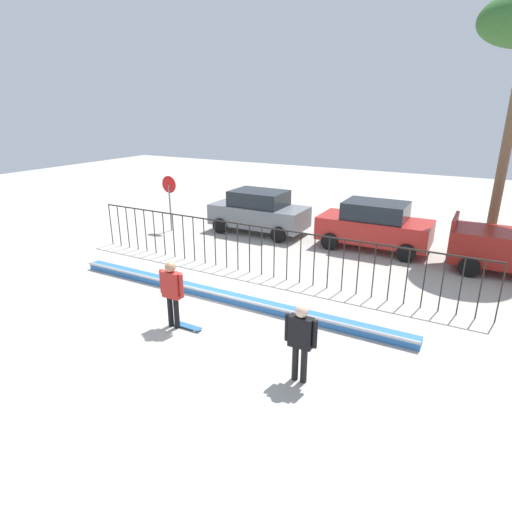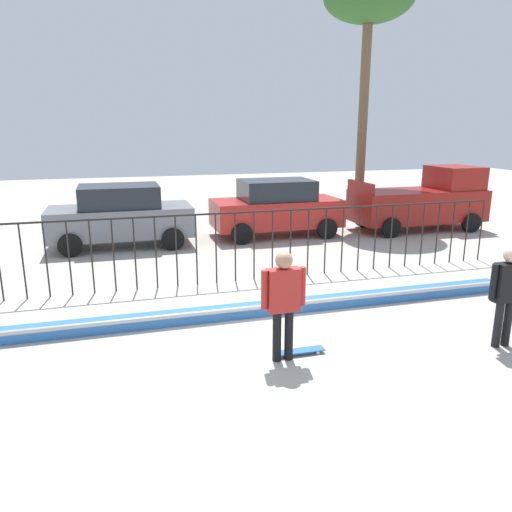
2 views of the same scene
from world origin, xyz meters
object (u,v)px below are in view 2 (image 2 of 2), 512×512
skateboard (301,351)px  camera_operator (508,288)px  pickup_truck (423,201)px  parked_car_gray (121,215)px  parked_car_red (276,207)px  skateboarder (283,296)px  palm_tree_tall (369,3)px

skateboard → camera_operator: bearing=-7.1°
skateboard → pickup_truck: bearing=50.2°
parked_car_gray → pickup_truck: size_ratio=0.91×
skateboard → parked_car_red: 9.19m
skateboarder → palm_tree_tall: bearing=88.2°
parked_car_red → pickup_truck: bearing=-5.6°
camera_operator → parked_car_red: 9.48m
parked_car_gray → parked_car_red: bearing=1.8°
skateboarder → skateboard: skateboarder is taller
skateboard → palm_tree_tall: palm_tree_tall is taller
parked_car_gray → parked_car_red: same height
skateboard → parked_car_red: (2.49, 8.79, 0.91)m
parked_car_gray → pickup_truck: (10.52, -0.32, 0.06)m
camera_operator → pickup_truck: 10.04m
skateboarder → camera_operator: size_ratio=1.04×
skateboard → pickup_truck: (7.90, 8.33, 0.98)m
skateboarder → camera_operator: skateboarder is taller
skateboarder → camera_operator: (3.74, -0.55, -0.04)m
skateboarder → pickup_truck: 11.80m
parked_car_red → skateboarder: bearing=-108.4°
skateboard → camera_operator: 3.59m
parked_car_red → pickup_truck: pickup_truck is taller
camera_operator → parked_car_gray: (-6.01, 9.29, -0.07)m
parked_car_gray → palm_tree_tall: (9.15, 1.98, 6.96)m
parked_car_red → pickup_truck: size_ratio=0.91×
parked_car_red → palm_tree_tall: palm_tree_tall is taller
camera_operator → pickup_truck: pickup_truck is taller
camera_operator → parked_car_gray: parked_car_gray is taller
parked_car_gray → skateboarder: bearing=-75.3°
parked_car_gray → pickup_truck: bearing=-1.5°
pickup_truck → palm_tree_tall: palm_tree_tall is taller
camera_operator → parked_car_red: size_ratio=0.40×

